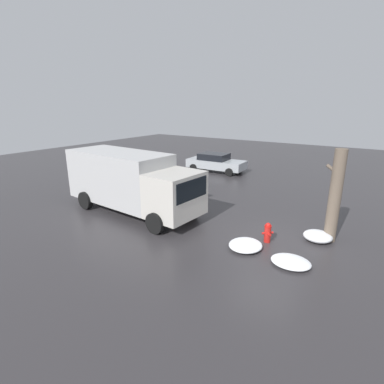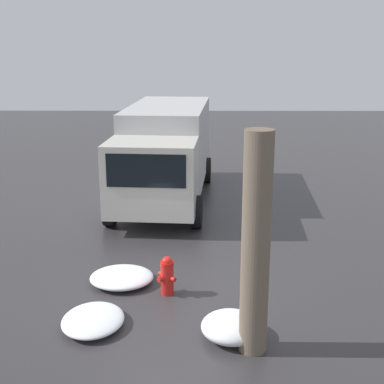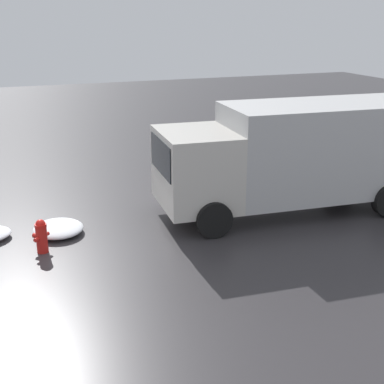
{
  "view_description": "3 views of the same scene",
  "coord_description": "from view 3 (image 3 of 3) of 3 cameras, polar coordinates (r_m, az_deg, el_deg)",
  "views": [
    {
      "loc": [
        -3.38,
        10.5,
        5.22
      ],
      "look_at": [
        3.87,
        -0.57,
        1.25
      ],
      "focal_mm": 28.0,
      "sensor_mm": 36.0,
      "label": 1
    },
    {
      "loc": [
        -9.73,
        -0.54,
        4.83
      ],
      "look_at": [
        3.47,
        -0.47,
        1.15
      ],
      "focal_mm": 50.0,
      "sensor_mm": 36.0,
      "label": 2
    },
    {
      "loc": [
        -0.81,
        -11.59,
        5.2
      ],
      "look_at": [
        3.42,
        -0.59,
        1.22
      ],
      "focal_mm": 50.0,
      "sensor_mm": 36.0,
      "label": 3
    }
  ],
  "objects": [
    {
      "name": "ground_plane",
      "position": [
        12.73,
        -15.6,
        -6.18
      ],
      "size": [
        60.0,
        60.0,
        0.0
      ],
      "primitive_type": "plane",
      "color": "#333033"
    },
    {
      "name": "fire_hydrant",
      "position": [
        12.57,
        -15.77,
        -4.49
      ],
      "size": [
        0.39,
        0.39,
        0.8
      ],
      "rotation": [
        0.0,
        0.0,
        2.35
      ],
      "color": "red",
      "rests_on": "ground_plane"
    },
    {
      "name": "snow_pile_curbside",
      "position": [
        13.61,
        -14.07,
        -3.79
      ],
      "size": [
        1.22,
        1.32,
        0.27
      ],
      "color": "white",
      "rests_on": "ground_plane"
    },
    {
      "name": "delivery_truck",
      "position": [
        14.66,
        11.27,
        4.08
      ],
      "size": [
        7.45,
        3.08,
        2.91
      ],
      "rotation": [
        0.0,
        0.0,
        1.5
      ],
      "color": "beige",
      "rests_on": "ground_plane"
    }
  ]
}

